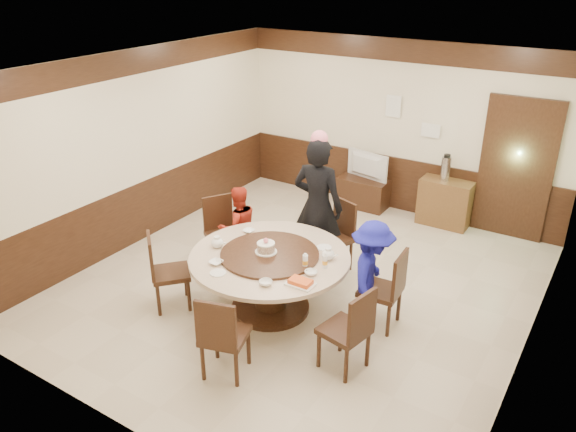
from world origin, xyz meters
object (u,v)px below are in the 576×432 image
Objects in this scene: person_red at (238,227)px; side_cabinet at (445,203)px; banquet_table at (270,271)px; tv_stand at (363,193)px; shrimp_platter at (301,283)px; person_standing at (318,207)px; birthday_cake at (266,247)px; thermos at (446,169)px; person_blue at (371,275)px; television at (365,166)px.

person_red is 1.46× the size of side_cabinet.
tv_stand is at bearing 96.83° from banquet_table.
shrimp_platter reaches higher than banquet_table.
person_standing is 7.26× the size of birthday_cake.
person_red is 3.43m from thermos.
birthday_cake is 0.87× the size of shrimp_platter.
person_blue reaches higher than banquet_table.
person_standing is 2.36m from television.
person_blue reaches higher than tv_stand.
birthday_cake is (-1.19, -0.36, 0.18)m from person_blue.
thermos is (-0.05, 0.00, 0.56)m from side_cabinet.
shrimp_platter reaches higher than side_cabinet.
tv_stand is 1.06× the size of side_cabinet.
television is 2.11× the size of thermos.
banquet_table is 1.20m from person_blue.
banquet_table is 1.19m from person_red.
person_blue is 1.55× the size of tv_stand.
side_cabinet is at bearing 73.35° from birthday_cake.
person_red reaches higher than side_cabinet.
thermos is (0.94, 3.49, 0.41)m from banquet_table.
tv_stand is (-1.55, 3.10, -0.41)m from person_blue.
television is at bearing -159.68° from person_red.
thermos reaches higher than birthday_cake.
shrimp_platter is 0.38× the size of side_cabinet.
banquet_table is at bearing 3.78° from birthday_cake.
person_red is at bearing 147.19° from shrimp_platter.
birthday_cake is at bearing 85.40° from person_red.
television is at bearing 96.02° from birthday_cake.
banquet_table is 0.31m from birthday_cake.
person_red reaches higher than shrimp_platter.
television reaches higher than banquet_table.
person_blue is at bearing -87.42° from side_cabinet.
person_standing is 2.45m from tv_stand.
person_red is at bearing -124.21° from thermos.
person_blue is 3.15m from thermos.
person_red is 1.38× the size of tv_stand.
thermos is (0.30, 3.86, 0.16)m from shrimp_platter.
person_red is 1.17m from birthday_cake.
person_standing is 6.28× the size of shrimp_platter.
person_red is at bearing -101.33° from tv_stand.
television is (-0.41, 3.46, 0.20)m from banquet_table.
person_standing is at bearing 147.55° from person_red.
tv_stand is 0.48m from television.
banquet_table is at bearing 85.44° from person_standing.
television reaches higher than side_cabinet.
person_blue is at bearing 55.74° from shrimp_platter.
person_blue is 5.06× the size of birthday_cake.
television is (0.56, 2.79, 0.15)m from person_red.
person_red is 2.86m from tv_stand.
side_cabinet is at bearing -118.11° from person_standing.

